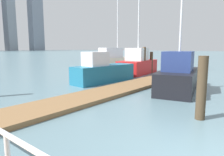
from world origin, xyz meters
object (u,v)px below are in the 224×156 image
object	(u,v)px
moored_boat_1	(178,76)
moored_boat_5	(138,64)
moored_boat_4	(103,71)
moored_boat_0	(116,60)

from	to	relation	value
moored_boat_1	moored_boat_5	world-z (taller)	moored_boat_5
moored_boat_4	moored_boat_5	size ratio (longest dim) A/B	0.51
moored_boat_1	moored_boat_0	bearing A→B (deg)	51.54
moored_boat_5	moored_boat_1	bearing A→B (deg)	-131.36
moored_boat_1	moored_boat_4	world-z (taller)	moored_boat_1
moored_boat_4	moored_boat_1	bearing A→B (deg)	-84.50
moored_boat_0	moored_boat_5	size ratio (longest dim) A/B	0.90
moored_boat_0	moored_boat_4	xyz separation A→B (m)	(-9.65, -6.32, -0.10)
moored_boat_1	moored_boat_4	xyz separation A→B (m)	(-0.50, 5.19, -0.09)
moored_boat_5	moored_boat_0	bearing A→B (deg)	54.82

